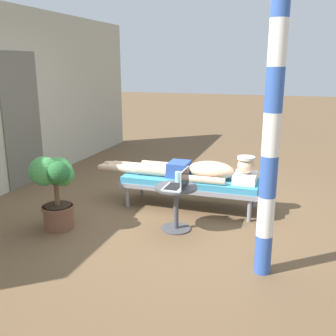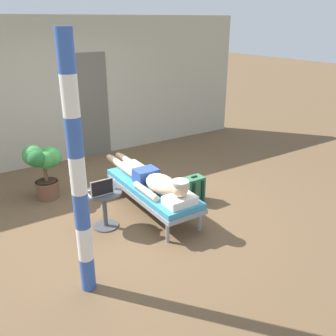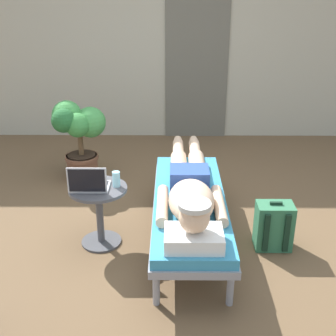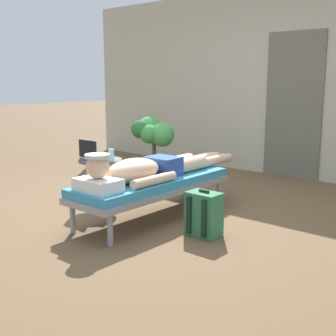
{
  "view_description": "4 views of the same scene",
  "coord_description": "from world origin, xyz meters",
  "px_view_note": "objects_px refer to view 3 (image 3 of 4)",
  "views": [
    {
      "loc": [
        -4.5,
        -1.4,
        1.86
      ],
      "look_at": [
        0.1,
        0.13,
        0.55
      ],
      "focal_mm": 41.4,
      "sensor_mm": 36.0,
      "label": 1
    },
    {
      "loc": [
        -2.19,
        -4.27,
        2.62
      ],
      "look_at": [
        0.44,
        -0.24,
        0.66
      ],
      "focal_mm": 39.2,
      "sensor_mm": 36.0,
      "label": 2
    },
    {
      "loc": [
        0.07,
        -3.42,
        2.12
      ],
      "look_at": [
        0.04,
        0.05,
        0.6
      ],
      "focal_mm": 47.48,
      "sensor_mm": 36.0,
      "label": 3
    },
    {
      "loc": [
        3.17,
        -3.34,
        1.38
      ],
      "look_at": [
        0.27,
        0.03,
        0.5
      ],
      "focal_mm": 47.55,
      "sensor_mm": 36.0,
      "label": 4
    }
  ],
  "objects_px": {
    "laptop": "(89,184)",
    "potted_plant": "(79,132)",
    "side_table": "(99,206)",
    "backpack": "(273,226)",
    "lounge_chair": "(190,206)",
    "drink_glass": "(116,179)",
    "person_reclining": "(190,189)"
  },
  "relations": [
    {
      "from": "person_reclining",
      "to": "backpack",
      "type": "bearing_deg",
      "value": -3.33
    },
    {
      "from": "side_table",
      "to": "drink_glass",
      "type": "relative_size",
      "value": 4.05
    },
    {
      "from": "lounge_chair",
      "to": "backpack",
      "type": "relative_size",
      "value": 4.26
    },
    {
      "from": "drink_glass",
      "to": "potted_plant",
      "type": "height_order",
      "value": "potted_plant"
    },
    {
      "from": "lounge_chair",
      "to": "side_table",
      "type": "bearing_deg",
      "value": -177.81
    },
    {
      "from": "laptop",
      "to": "drink_glass",
      "type": "bearing_deg",
      "value": 20.41
    },
    {
      "from": "side_table",
      "to": "backpack",
      "type": "height_order",
      "value": "side_table"
    },
    {
      "from": "lounge_chair",
      "to": "laptop",
      "type": "bearing_deg",
      "value": -174.38
    },
    {
      "from": "lounge_chair",
      "to": "laptop",
      "type": "relative_size",
      "value": 5.83
    },
    {
      "from": "person_reclining",
      "to": "laptop",
      "type": "bearing_deg",
      "value": -176.83
    },
    {
      "from": "drink_glass",
      "to": "potted_plant",
      "type": "distance_m",
      "value": 1.4
    },
    {
      "from": "person_reclining",
      "to": "side_table",
      "type": "height_order",
      "value": "person_reclining"
    },
    {
      "from": "person_reclining",
      "to": "potted_plant",
      "type": "height_order",
      "value": "potted_plant"
    },
    {
      "from": "lounge_chair",
      "to": "person_reclining",
      "type": "bearing_deg",
      "value": -90.0
    },
    {
      "from": "drink_glass",
      "to": "potted_plant",
      "type": "xyz_separation_m",
      "value": [
        -0.56,
        1.28,
        -0.04
      ]
    },
    {
      "from": "lounge_chair",
      "to": "side_table",
      "type": "xyz_separation_m",
      "value": [
        -0.75,
        -0.03,
        0.01
      ]
    },
    {
      "from": "laptop",
      "to": "potted_plant",
      "type": "distance_m",
      "value": 1.4
    },
    {
      "from": "side_table",
      "to": "drink_glass",
      "type": "distance_m",
      "value": 0.28
    },
    {
      "from": "person_reclining",
      "to": "laptop",
      "type": "xyz_separation_m",
      "value": [
        -0.81,
        -0.04,
        0.06
      ]
    },
    {
      "from": "side_table",
      "to": "lounge_chair",
      "type": "bearing_deg",
      "value": 2.19
    },
    {
      "from": "lounge_chair",
      "to": "person_reclining",
      "type": "xyz_separation_m",
      "value": [
        -0.0,
        -0.04,
        0.17
      ]
    },
    {
      "from": "drink_glass",
      "to": "backpack",
      "type": "distance_m",
      "value": 1.36
    },
    {
      "from": "laptop",
      "to": "side_table",
      "type": "bearing_deg",
      "value": 40.52
    },
    {
      "from": "side_table",
      "to": "potted_plant",
      "type": "height_order",
      "value": "potted_plant"
    },
    {
      "from": "laptop",
      "to": "potted_plant",
      "type": "xyz_separation_m",
      "value": [
        -0.35,
        1.36,
        -0.03
      ]
    },
    {
      "from": "side_table",
      "to": "laptop",
      "type": "height_order",
      "value": "laptop"
    },
    {
      "from": "side_table",
      "to": "drink_glass",
      "type": "bearing_deg",
      "value": 10.15
    },
    {
      "from": "side_table",
      "to": "laptop",
      "type": "distance_m",
      "value": 0.24
    },
    {
      "from": "side_table",
      "to": "backpack",
      "type": "distance_m",
      "value": 1.46
    },
    {
      "from": "side_table",
      "to": "backpack",
      "type": "relative_size",
      "value": 1.23
    },
    {
      "from": "person_reclining",
      "to": "laptop",
      "type": "height_order",
      "value": "laptop"
    },
    {
      "from": "backpack",
      "to": "lounge_chair",
      "type": "bearing_deg",
      "value": 173.81
    }
  ]
}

